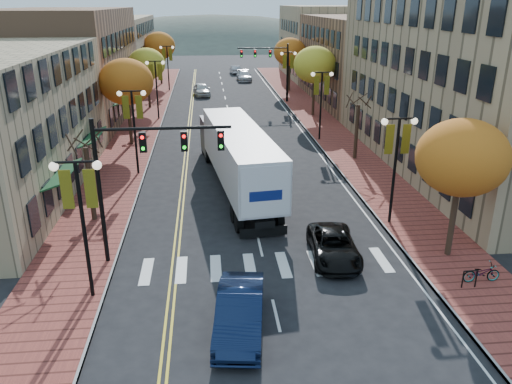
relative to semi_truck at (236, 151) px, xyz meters
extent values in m
plane|color=black|center=(0.66, -12.81, -2.49)|extent=(200.00, 200.00, 0.00)
cube|color=brown|center=(-8.34, 19.69, -2.41)|extent=(4.00, 85.00, 0.15)
cube|color=brown|center=(9.66, 19.69, -2.41)|extent=(4.00, 85.00, 0.15)
cube|color=brown|center=(-16.34, 23.19, 3.01)|extent=(12.00, 24.00, 11.00)
cube|color=#9E8966|center=(-16.34, 48.19, 2.26)|extent=(12.00, 26.00, 9.50)
cube|color=#997F5B|center=(19.16, 3.19, 5.01)|extent=(15.00, 28.00, 15.00)
cube|color=brown|center=(19.16, 29.19, 2.51)|extent=(15.00, 24.00, 10.00)
cube|color=#9E8966|center=(19.16, 51.19, 3.01)|extent=(15.00, 20.00, 11.00)
cylinder|color=#382619|center=(-8.34, -4.81, -0.24)|extent=(0.28, 0.28, 4.20)
cylinder|color=#382619|center=(-8.34, 11.19, 0.11)|extent=(0.28, 0.28, 4.90)
ellipsoid|color=#CE6018|center=(-8.34, 11.19, 2.97)|extent=(4.48, 4.48, 3.81)
cylinder|color=#382619|center=(-8.34, 27.19, -0.06)|extent=(0.28, 0.28, 4.55)
ellipsoid|color=yellow|center=(-8.34, 27.19, 2.58)|extent=(4.16, 4.16, 3.54)
cylinder|color=#382619|center=(-8.34, 45.19, 0.18)|extent=(0.28, 0.28, 5.04)
ellipsoid|color=#CE6018|center=(-8.34, 45.19, 3.13)|extent=(4.61, 4.61, 3.92)
cylinder|color=#382619|center=(9.66, -10.81, -0.06)|extent=(0.28, 0.28, 4.55)
ellipsoid|color=#CE6018|center=(9.66, -10.81, 2.58)|extent=(4.16, 4.16, 3.54)
cylinder|color=#382619|center=(9.66, 5.19, -0.24)|extent=(0.28, 0.28, 4.20)
cylinder|color=#382619|center=(9.66, 21.19, 0.11)|extent=(0.28, 0.28, 4.90)
ellipsoid|color=yellow|center=(9.66, 21.19, 2.97)|extent=(4.48, 4.48, 3.81)
cylinder|color=#382619|center=(9.66, 37.19, 0.04)|extent=(0.28, 0.28, 4.76)
ellipsoid|color=#CE6018|center=(9.66, 37.19, 2.81)|extent=(4.35, 4.35, 3.70)
cylinder|color=black|center=(-6.84, -12.81, 0.51)|extent=(0.16, 0.16, 6.00)
cylinder|color=black|center=(-6.84, -12.81, 3.51)|extent=(1.60, 0.10, 0.10)
sphere|color=#FFF2CC|center=(-7.64, -12.81, 3.36)|extent=(0.36, 0.36, 0.36)
sphere|color=#FFF2CC|center=(-6.04, -12.81, 3.36)|extent=(0.36, 0.36, 0.36)
cube|color=gold|center=(-7.29, -12.81, 2.41)|extent=(0.45, 0.03, 1.60)
cube|color=gold|center=(-6.39, -12.81, 2.41)|extent=(0.45, 0.03, 1.60)
cylinder|color=black|center=(-6.84, 3.19, 0.51)|extent=(0.16, 0.16, 6.00)
cylinder|color=black|center=(-6.84, 3.19, 3.51)|extent=(1.60, 0.10, 0.10)
sphere|color=#FFF2CC|center=(-7.64, 3.19, 3.36)|extent=(0.36, 0.36, 0.36)
sphere|color=#FFF2CC|center=(-6.04, 3.19, 3.36)|extent=(0.36, 0.36, 0.36)
cube|color=gold|center=(-7.29, 3.19, 2.41)|extent=(0.45, 0.03, 1.60)
cube|color=gold|center=(-6.39, 3.19, 2.41)|extent=(0.45, 0.03, 1.60)
cylinder|color=black|center=(-6.84, 21.19, 0.51)|extent=(0.16, 0.16, 6.00)
cylinder|color=black|center=(-6.84, 21.19, 3.51)|extent=(1.60, 0.10, 0.10)
sphere|color=#FFF2CC|center=(-7.64, 21.19, 3.36)|extent=(0.36, 0.36, 0.36)
sphere|color=#FFF2CC|center=(-6.04, 21.19, 3.36)|extent=(0.36, 0.36, 0.36)
cube|color=gold|center=(-7.29, 21.19, 2.41)|extent=(0.45, 0.03, 1.60)
cube|color=gold|center=(-6.39, 21.19, 2.41)|extent=(0.45, 0.03, 1.60)
cylinder|color=black|center=(-6.84, 39.19, 0.51)|extent=(0.16, 0.16, 6.00)
cylinder|color=black|center=(-6.84, 39.19, 3.51)|extent=(1.60, 0.10, 0.10)
sphere|color=#FFF2CC|center=(-7.64, 39.19, 3.36)|extent=(0.36, 0.36, 0.36)
sphere|color=#FFF2CC|center=(-6.04, 39.19, 3.36)|extent=(0.36, 0.36, 0.36)
cube|color=gold|center=(-7.29, 39.19, 2.41)|extent=(0.45, 0.03, 1.60)
cube|color=gold|center=(-6.39, 39.19, 2.41)|extent=(0.45, 0.03, 1.60)
cylinder|color=black|center=(8.16, -6.81, 0.51)|extent=(0.16, 0.16, 6.00)
cylinder|color=black|center=(8.16, -6.81, 3.51)|extent=(1.60, 0.10, 0.10)
sphere|color=#FFF2CC|center=(7.36, -6.81, 3.36)|extent=(0.36, 0.36, 0.36)
sphere|color=#FFF2CC|center=(8.96, -6.81, 3.36)|extent=(0.36, 0.36, 0.36)
cube|color=gold|center=(7.71, -6.81, 2.41)|extent=(0.45, 0.03, 1.60)
cube|color=gold|center=(8.61, -6.81, 2.41)|extent=(0.45, 0.03, 1.60)
cylinder|color=black|center=(8.16, 11.19, 0.51)|extent=(0.16, 0.16, 6.00)
cylinder|color=black|center=(8.16, 11.19, 3.51)|extent=(1.60, 0.10, 0.10)
sphere|color=#FFF2CC|center=(7.36, 11.19, 3.36)|extent=(0.36, 0.36, 0.36)
sphere|color=#FFF2CC|center=(8.96, 11.19, 3.36)|extent=(0.36, 0.36, 0.36)
cube|color=gold|center=(7.71, 11.19, 2.41)|extent=(0.45, 0.03, 1.60)
cube|color=gold|center=(8.61, 11.19, 2.41)|extent=(0.45, 0.03, 1.60)
cylinder|color=black|center=(8.16, 29.19, 0.51)|extent=(0.16, 0.16, 6.00)
cylinder|color=black|center=(8.16, 29.19, 3.51)|extent=(1.60, 0.10, 0.10)
sphere|color=#FFF2CC|center=(7.36, 29.19, 3.36)|extent=(0.36, 0.36, 0.36)
sphere|color=#FFF2CC|center=(8.96, 29.19, 3.36)|extent=(0.36, 0.36, 0.36)
cube|color=gold|center=(7.71, 29.19, 2.41)|extent=(0.45, 0.03, 1.60)
cube|color=gold|center=(8.61, 29.19, 2.41)|extent=(0.45, 0.03, 1.60)
cylinder|color=black|center=(-6.74, -9.81, 1.01)|extent=(0.20, 0.20, 7.00)
cylinder|color=black|center=(-3.74, -9.81, 4.01)|extent=(6.00, 0.14, 0.14)
cube|color=black|center=(-4.64, -9.81, 3.41)|extent=(0.30, 0.25, 0.90)
sphere|color=#FF0C0C|center=(-4.64, -9.95, 3.66)|extent=(0.16, 0.16, 0.16)
cube|color=black|center=(-2.84, -9.81, 3.41)|extent=(0.30, 0.25, 0.90)
sphere|color=#FF0C0C|center=(-2.84, -9.95, 3.66)|extent=(0.16, 0.16, 0.16)
cube|color=black|center=(-1.22, -9.81, 3.41)|extent=(0.30, 0.25, 0.90)
sphere|color=#FF0C0C|center=(-1.22, -9.95, 3.66)|extent=(0.16, 0.16, 0.16)
cylinder|color=black|center=(8.06, 29.19, 1.01)|extent=(0.20, 0.20, 7.00)
cylinder|color=black|center=(5.06, 29.19, 4.01)|extent=(6.00, 0.14, 0.14)
cube|color=black|center=(5.96, 29.19, 3.41)|extent=(0.30, 0.25, 0.90)
sphere|color=#FF0C0C|center=(5.96, 29.05, 3.66)|extent=(0.16, 0.16, 0.16)
cube|color=black|center=(4.16, 29.19, 3.41)|extent=(0.30, 0.25, 0.90)
sphere|color=#FF0C0C|center=(4.16, 29.05, 3.66)|extent=(0.16, 0.16, 0.16)
cube|color=black|center=(2.54, 29.19, 3.41)|extent=(0.30, 0.25, 0.90)
sphere|color=#FF0C0C|center=(2.54, 29.05, 3.66)|extent=(0.16, 0.16, 0.16)
cube|color=black|center=(0.16, -1.35, -1.58)|extent=(2.72, 13.87, 0.37)
cube|color=silver|center=(0.16, -1.35, 0.28)|extent=(4.41, 14.08, 2.98)
cube|color=black|center=(-0.86, 7.10, -0.73)|extent=(3.03, 3.49, 2.66)
cylinder|color=black|center=(-0.28, -6.99, -1.96)|extent=(0.50, 1.10, 1.06)
cylinder|color=black|center=(1.94, -6.72, -1.96)|extent=(0.50, 1.10, 1.06)
cylinder|color=black|center=(-0.43, -5.72, -1.96)|extent=(0.50, 1.10, 1.06)
cylinder|color=black|center=(1.79, -5.45, -1.96)|extent=(0.50, 1.10, 1.06)
cylinder|color=black|center=(-1.82, 5.70, -1.96)|extent=(0.50, 1.10, 1.06)
cylinder|color=black|center=(0.40, 5.97, -1.96)|extent=(0.50, 1.10, 1.06)
cylinder|color=black|center=(-2.10, 8.03, -1.96)|extent=(0.50, 1.10, 1.06)
cylinder|color=black|center=(0.12, 8.30, -1.96)|extent=(0.50, 1.10, 1.06)
imported|color=black|center=(-0.83, -15.62, -1.68)|extent=(2.32, 5.07, 1.61)
imported|color=black|center=(4.07, -10.39, -1.83)|extent=(2.52, 4.86, 1.31)
imported|color=silver|center=(-2.34, 35.11, -1.68)|extent=(2.46, 4.92, 1.61)
imported|color=#BAB8C1|center=(4.26, 47.64, -1.74)|extent=(2.21, 5.24, 1.51)
imported|color=#A3A2AA|center=(3.37, 55.70, -1.81)|extent=(1.78, 4.22, 1.36)
imported|color=gray|center=(9.92, -13.41, -1.90)|extent=(1.67, 0.58, 0.87)
camera|label=1|loc=(-1.81, -31.42, 9.21)|focal=35.00mm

